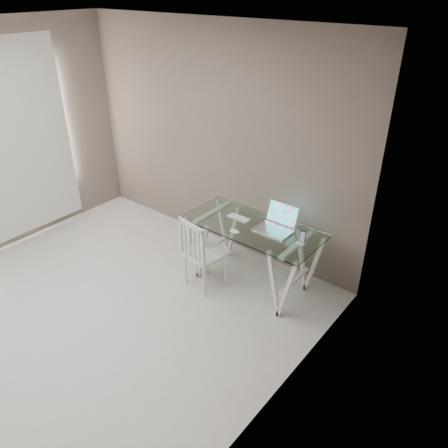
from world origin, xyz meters
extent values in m
plane|color=beige|center=(0.00, 0.00, 0.00)|extent=(4.50, 4.50, 0.00)
cube|color=white|center=(0.00, 0.00, 2.70)|extent=(4.00, 4.50, 0.02)
cube|color=#6C5D54|center=(0.00, 2.25, 1.35)|extent=(4.00, 0.02, 2.70)
cube|color=#6C5D54|center=(2.00, 0.00, 1.35)|extent=(0.02, 4.50, 2.70)
cube|color=white|center=(-1.94, 0.60, 1.30)|extent=(0.01, 1.80, 2.40)
cube|color=silver|center=(0.95, 1.70, 0.74)|extent=(1.50, 0.70, 0.01)
cube|color=white|center=(0.40, 1.70, 0.36)|extent=(0.24, 0.62, 0.72)
cube|color=white|center=(1.50, 1.70, 0.36)|extent=(0.24, 0.62, 0.72)
cube|color=white|center=(0.58, 1.36, 0.42)|extent=(0.45, 0.45, 0.04)
cylinder|color=white|center=(0.39, 1.22, 0.20)|extent=(0.03, 0.03, 0.41)
cylinder|color=white|center=(0.71, 1.17, 0.20)|extent=(0.03, 0.03, 0.41)
cylinder|color=white|center=(0.44, 1.54, 0.20)|extent=(0.03, 0.03, 0.41)
cylinder|color=white|center=(0.76, 1.49, 0.20)|extent=(0.03, 0.03, 0.41)
cube|color=white|center=(0.55, 1.17, 0.65)|extent=(0.40, 0.08, 0.44)
cube|color=silver|center=(1.18, 1.75, 0.75)|extent=(0.37, 0.26, 0.02)
cube|color=#19D899|center=(1.18, 1.92, 0.88)|extent=(0.37, 0.09, 0.24)
cube|color=silver|center=(0.73, 1.75, 0.75)|extent=(0.27, 0.12, 0.01)
ellipsoid|color=white|center=(0.89, 1.47, 0.76)|extent=(0.11, 0.07, 0.04)
cube|color=white|center=(1.53, 1.71, 0.75)|extent=(0.07, 0.07, 0.02)
cube|color=black|center=(1.53, 1.72, 0.82)|extent=(0.06, 0.03, 0.12)
camera|label=1|loc=(3.22, -1.64, 3.05)|focal=35.00mm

